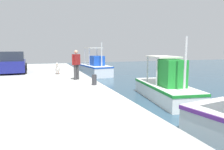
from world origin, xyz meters
name	(u,v)px	position (x,y,z in m)	size (l,w,h in m)	color
fishing_boat_nearest	(95,68)	(-12.01, 2.04, 0.69)	(4.92, 2.36, 3.14)	white
fishing_boat_second	(166,87)	(-1.33, 3.03, 0.67)	(5.05, 2.34, 3.11)	white
pelican	(57,68)	(-7.51, -1.83, 1.20)	(0.97, 0.45, 0.82)	tan
fisherman_standing	(76,63)	(-4.45, -0.99, 1.75)	(0.45, 0.54, 1.71)	#3F3F42
parked_car	(13,63)	(-9.77, -4.90, 1.52)	(4.17, 2.02, 1.57)	black
mooring_bollard_nearest	(94,80)	(-2.38, -0.45, 1.06)	(0.23, 0.23, 0.52)	#333338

